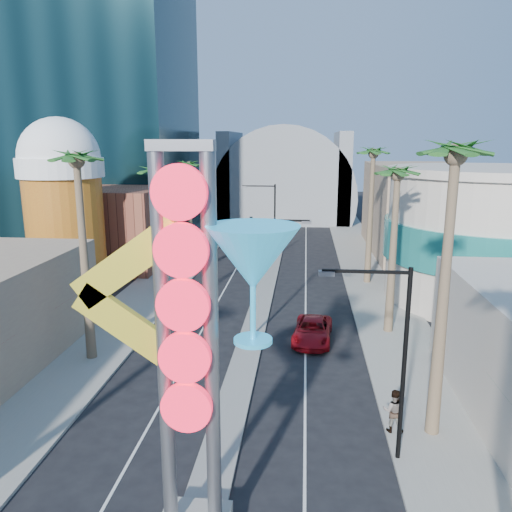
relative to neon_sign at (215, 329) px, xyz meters
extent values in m
cube|color=gray|center=(-10.32, 32.04, -7.23)|extent=(5.00, 100.00, 0.15)
cube|color=gray|center=(8.68, 32.04, -7.23)|extent=(5.00, 100.00, 0.15)
cube|color=gray|center=(-0.82, 35.04, -7.23)|extent=(1.60, 84.00, 0.15)
cube|color=black|center=(-22.82, 49.04, 17.69)|extent=(20.00, 20.00, 50.00)
cube|color=brown|center=(-16.82, 35.04, -3.31)|extent=(10.00, 10.00, 8.00)
cube|color=#9D7D65|center=(15.18, 45.04, -2.31)|extent=(10.00, 20.00, 10.00)
cylinder|color=#AE4517|center=(-17.82, 27.04, -2.31)|extent=(6.40, 6.40, 10.00)
cylinder|color=white|center=(-17.82, 27.04, 3.09)|extent=(7.00, 7.00, 1.60)
sphere|color=white|center=(-17.82, 27.04, 3.89)|extent=(6.60, 6.60, 6.60)
cylinder|color=beige|center=(17.18, 27.04, -2.31)|extent=(16.00, 16.00, 10.00)
cylinder|color=teal|center=(17.18, 27.04, -2.31)|extent=(16.60, 16.60, 3.00)
cylinder|color=beige|center=(17.18, 27.04, 2.99)|extent=(16.60, 16.60, 0.60)
cylinder|color=slate|center=(-0.82, 69.04, -3.31)|extent=(22.00, 16.00, 22.00)
cube|color=slate|center=(-9.82, 69.04, -0.31)|extent=(2.00, 16.00, 14.00)
cube|color=slate|center=(8.18, 69.04, -0.31)|extent=(2.00, 16.00, 14.00)
cylinder|color=slate|center=(-1.52, 0.04, -0.81)|extent=(0.44, 0.44, 12.00)
cylinder|color=slate|center=(-0.12, 0.04, -0.81)|extent=(0.44, 0.44, 12.00)
cube|color=slate|center=(-0.82, 0.04, 5.09)|extent=(1.80, 0.50, 0.30)
cylinder|color=red|center=(-0.82, -0.31, 3.89)|extent=(1.50, 0.25, 1.50)
cylinder|color=red|center=(-0.82, -0.31, 2.34)|extent=(1.50, 0.25, 1.50)
cylinder|color=red|center=(-0.82, -0.31, 0.79)|extent=(1.50, 0.25, 1.50)
cylinder|color=red|center=(-0.82, -0.31, -0.76)|extent=(1.50, 0.25, 1.50)
cylinder|color=red|center=(-0.82, -0.31, -2.31)|extent=(1.50, 0.25, 1.50)
cube|color=yellow|center=(-2.42, 0.04, 1.89)|extent=(3.47, 0.25, 2.80)
cube|color=yellow|center=(-2.42, 0.04, -0.11)|extent=(3.47, 0.25, 2.80)
cone|color=#2294C2|center=(1.08, 0.04, 2.09)|extent=(2.60, 2.60, 1.80)
cylinder|color=#2294C2|center=(1.08, 0.04, 0.49)|extent=(0.16, 0.16, 1.60)
cylinder|color=#2294C2|center=(1.08, 0.04, -0.31)|extent=(1.10, 1.10, 0.12)
cylinder|color=black|center=(-0.82, 17.04, -3.31)|extent=(0.18, 0.18, 8.00)
cube|color=black|center=(0.98, 17.04, 0.49)|extent=(3.60, 0.12, 0.12)
cube|color=slate|center=(2.58, 17.04, 0.39)|extent=(0.60, 0.25, 0.18)
cylinder|color=black|center=(-0.82, 41.04, -3.31)|extent=(0.18, 0.18, 8.00)
cube|color=black|center=(-2.62, 41.04, 0.49)|extent=(3.60, 0.12, 0.12)
cube|color=slate|center=(-4.22, 41.04, 0.39)|extent=(0.60, 0.25, 0.18)
cylinder|color=black|center=(6.38, 5.04, -3.31)|extent=(0.18, 0.18, 8.00)
cube|color=black|center=(4.76, 5.04, 0.49)|extent=(3.24, 0.12, 0.12)
cube|color=slate|center=(3.32, 5.04, 0.39)|extent=(0.60, 0.25, 0.18)
cylinder|color=brown|center=(-9.82, 13.04, -1.56)|extent=(0.40, 0.40, 11.50)
sphere|color=#1C541E|center=(-9.82, 13.04, 4.19)|extent=(2.40, 2.40, 2.40)
cylinder|color=brown|center=(-9.82, 27.04, -2.31)|extent=(0.40, 0.40, 10.00)
sphere|color=#1C541E|center=(-9.82, 27.04, 2.69)|extent=(2.40, 2.40, 2.40)
cylinder|color=brown|center=(-9.82, 39.04, -2.31)|extent=(0.40, 0.40, 10.00)
sphere|color=#1C541E|center=(-9.82, 39.04, 2.69)|extent=(2.40, 2.40, 2.40)
cylinder|color=brown|center=(8.18, 7.04, -1.31)|extent=(0.40, 0.40, 12.00)
sphere|color=#1C541E|center=(8.18, 7.04, 4.69)|extent=(2.40, 2.40, 2.40)
cylinder|color=brown|center=(8.18, 19.04, -2.06)|extent=(0.40, 0.40, 10.50)
sphere|color=#1C541E|center=(8.18, 19.04, 3.19)|extent=(2.40, 2.40, 2.40)
cylinder|color=brown|center=(8.18, 31.04, -1.56)|extent=(0.40, 0.40, 11.50)
sphere|color=#1C541E|center=(8.18, 31.04, 4.19)|extent=(2.40, 2.40, 2.40)
imported|color=#9C0C14|center=(3.11, 17.09, -6.60)|extent=(2.77, 5.24, 1.41)
imported|color=gray|center=(6.48, 6.92, -6.18)|extent=(1.06, 0.89, 1.95)
camera|label=1|loc=(2.47, -13.11, 5.18)|focal=35.00mm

